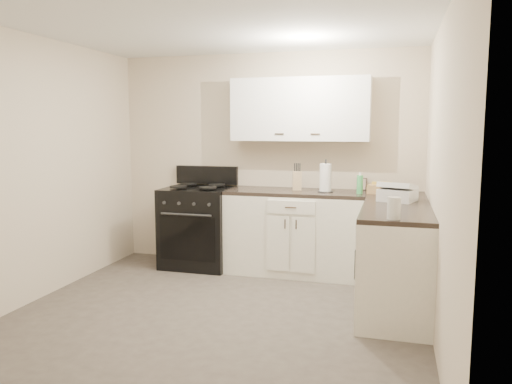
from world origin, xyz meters
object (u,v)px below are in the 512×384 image
(knife_block, at_px, (297,181))
(wicker_basket, at_px, (382,189))
(paper_towel, at_px, (325,178))
(countertop_grill, at_px, (397,195))
(stove, at_px, (199,228))

(knife_block, bearing_deg, wicker_basket, -18.07)
(paper_towel, height_order, countertop_grill, paper_towel)
(paper_towel, distance_m, countertop_grill, 0.91)
(wicker_basket, bearing_deg, countertop_grill, -73.21)
(countertop_grill, bearing_deg, wicker_basket, 126.08)
(stove, height_order, wicker_basket, wicker_basket)
(stove, distance_m, knife_block, 1.31)
(stove, relative_size, paper_towel, 3.09)
(stove, height_order, knife_block, knife_block)
(wicker_basket, bearing_deg, stove, -179.46)
(stove, distance_m, paper_towel, 1.62)
(stove, distance_m, wicker_basket, 2.17)
(wicker_basket, bearing_deg, knife_block, 175.89)
(countertop_grill, bearing_deg, stove, -172.86)
(stove, xyz_separation_m, knife_block, (1.16, 0.09, 0.59))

